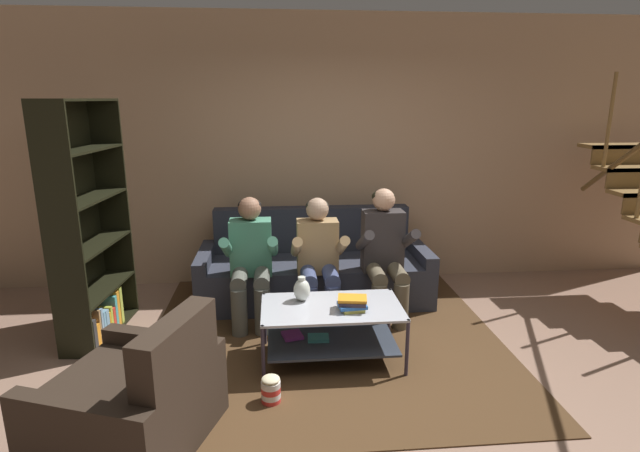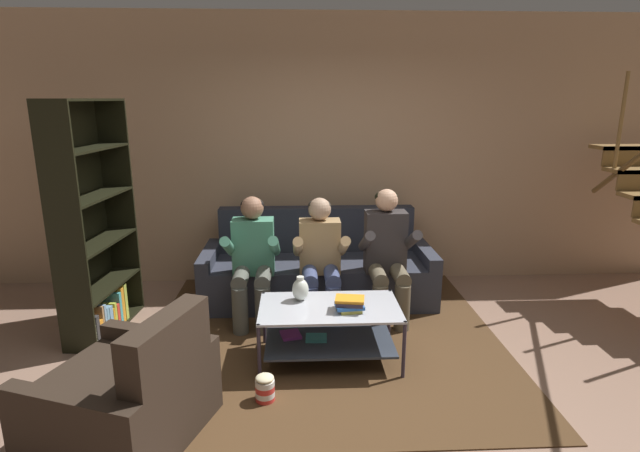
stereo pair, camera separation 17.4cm
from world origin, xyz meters
name	(u,v)px [view 2 (the right image)]	position (x,y,z in m)	size (l,w,h in m)	color
ground	(348,399)	(0.00, 0.00, 0.00)	(16.80, 16.80, 0.00)	#92705D
back_partition	(327,152)	(0.00, 2.46, 1.45)	(8.40, 0.12, 2.90)	tan
couch	(318,271)	(-0.13, 1.83, 0.30)	(2.32, 0.87, 0.90)	#2F323E
person_seated_left	(253,256)	(-0.75, 1.31, 0.64)	(0.50, 0.58, 1.16)	#52534B
person_seated_middle	(320,256)	(-0.13, 1.31, 0.63)	(0.50, 0.58, 1.14)	#3B456A
person_seated_right	(387,251)	(0.48, 1.31, 0.66)	(0.50, 0.58, 1.22)	brown
coffee_table	(328,324)	(-0.11, 0.54, 0.31)	(1.09, 0.62, 0.46)	#B6B9C2
area_rug	(324,330)	(-0.12, 1.06, 0.01)	(3.00, 3.24, 0.01)	#4A311C
vase	(300,289)	(-0.32, 0.67, 0.55)	(0.13, 0.13, 0.20)	silver
book_stack	(350,304)	(0.05, 0.45, 0.51)	(0.24, 0.20, 0.10)	gold
bookshelf	(92,245)	(-2.12, 1.18, 0.79)	(0.39, 0.99, 2.02)	black
armchair	(128,398)	(-1.38, -0.34, 0.27)	(1.11, 1.14, 0.84)	#2E231A
popcorn_tub	(265,388)	(-0.58, 0.00, 0.10)	(0.13, 0.13, 0.20)	red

